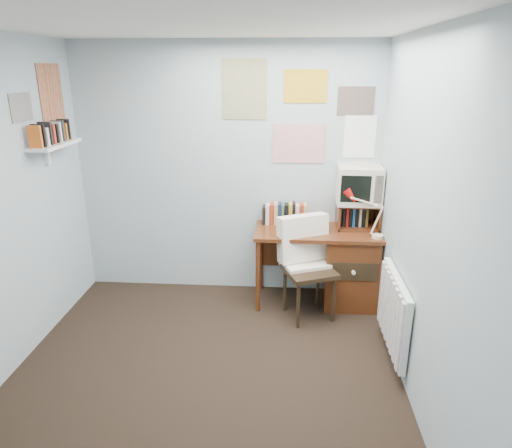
{
  "coord_description": "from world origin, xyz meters",
  "views": [
    {
      "loc": [
        0.59,
        -2.68,
        2.25
      ],
      "look_at": [
        0.34,
        1.0,
        0.98
      ],
      "focal_mm": 32.0,
      "sensor_mm": 36.0,
      "label": 1
    }
  ],
  "objects": [
    {
      "name": "crt_tv",
      "position": [
        1.28,
        1.61,
        1.21
      ],
      "size": [
        0.42,
        0.39,
        0.39
      ],
      "primitive_type": "cube",
      "rotation": [
        0.0,
        0.0,
        -0.02
      ],
      "color": "beige",
      "rests_on": "tv_riser"
    },
    {
      "name": "book_row",
      "position": [
        0.66,
        1.66,
        0.87
      ],
      "size": [
        0.6,
        0.14,
        0.22
      ],
      "primitive_type": "cube",
      "color": "#572A14",
      "rests_on": "desk"
    },
    {
      "name": "desk_chair",
      "position": [
        0.82,
        1.18,
        0.46
      ],
      "size": [
        0.61,
        0.6,
        0.93
      ],
      "primitive_type": "cube",
      "rotation": [
        0.0,
        0.0,
        0.38
      ],
      "color": "black",
      "rests_on": "ground"
    },
    {
      "name": "posters_left",
      "position": [
        -1.49,
        1.1,
        2.0
      ],
      "size": [
        0.01,
        0.7,
        0.6
      ],
      "primitive_type": "cube",
      "color": "white",
      "rests_on": "left_wall"
    },
    {
      "name": "radiator",
      "position": [
        1.46,
        0.55,
        0.42
      ],
      "size": [
        0.09,
        0.8,
        0.6
      ],
      "primitive_type": "cube",
      "color": "white",
      "rests_on": "right_wall"
    },
    {
      "name": "back_wall",
      "position": [
        0.0,
        1.75,
        1.25
      ],
      "size": [
        3.0,
        0.02,
        2.5
      ],
      "primitive_type": "cube",
      "color": "#A1B1B8",
      "rests_on": "ground"
    },
    {
      "name": "right_wall",
      "position": [
        1.5,
        0.0,
        1.25
      ],
      "size": [
        0.02,
        3.5,
        2.5
      ],
      "primitive_type": "cube",
      "color": "#A1B1B8",
      "rests_on": "ground"
    },
    {
      "name": "posters_back",
      "position": [
        0.7,
        1.74,
        1.85
      ],
      "size": [
        1.2,
        0.01,
        0.9
      ],
      "primitive_type": "cube",
      "color": "white",
      "rests_on": "back_wall"
    },
    {
      "name": "ceiling",
      "position": [
        0.0,
        0.0,
        2.5
      ],
      "size": [
        3.0,
        3.5,
        0.02
      ],
      "primitive_type": "cube",
      "color": "white",
      "rests_on": "back_wall"
    },
    {
      "name": "tv_riser",
      "position": [
        1.29,
        1.59,
        0.89
      ],
      "size": [
        0.4,
        0.3,
        0.25
      ],
      "primitive_type": "cube",
      "color": "#572A14",
      "rests_on": "desk"
    },
    {
      "name": "ground",
      "position": [
        0.0,
        0.0,
        0.0
      ],
      "size": [
        3.5,
        3.5,
        0.0
      ],
      "primitive_type": "plane",
      "color": "black",
      "rests_on": "ground"
    },
    {
      "name": "wall_shelf",
      "position": [
        -1.4,
        1.1,
        1.62
      ],
      "size": [
        0.2,
        0.62,
        0.24
      ],
      "primitive_type": "cube",
      "color": "white",
      "rests_on": "left_wall"
    },
    {
      "name": "desk_lamp",
      "position": [
        1.44,
        1.31,
        0.95
      ],
      "size": [
        0.33,
        0.31,
        0.39
      ],
      "primitive_type": "cube",
      "rotation": [
        0.0,
        0.0,
        0.33
      ],
      "color": "red",
      "rests_on": "desk"
    },
    {
      "name": "desk",
      "position": [
        1.17,
        1.48,
        0.41
      ],
      "size": [
        1.2,
        0.55,
        0.76
      ],
      "color": "#572A14",
      "rests_on": "ground"
    }
  ]
}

